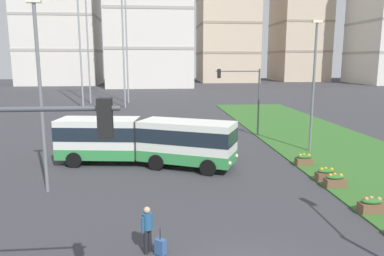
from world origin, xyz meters
TOP-DOWN VIEW (x-y plane):
  - articulated_bus at (-3.53, 13.34)m, footprint 11.83×5.71m
  - pedestrian_crossing at (-3.10, 2.02)m, footprint 0.40×0.48m
  - rolling_suitcase at (-2.65, 1.82)m, footprint 0.43×0.41m
  - flower_planter_1 at (6.82, 4.46)m, footprint 1.10×0.56m
  - flower_planter_2 at (6.82, 7.90)m, footprint 1.10×0.56m
  - flower_planter_3 at (6.82, 8.99)m, footprint 1.10×0.56m
  - flower_planter_4 at (6.82, 12.13)m, footprint 1.10×0.56m
  - traffic_light_far_right at (5.11, 22.00)m, footprint 4.04×0.28m
  - streetlight_left at (-8.50, 8.73)m, footprint 0.70×0.28m
  - streetlight_median at (8.72, 15.73)m, footprint 0.70×0.28m
  - apartment_tower_west at (-30.00, 98.24)m, footprint 21.64×15.22m
  - apartment_tower_westcentre at (-4.50, 88.48)m, footprint 21.69×19.13m
  - apartment_tower_eastcentre at (45.07, 112.60)m, footprint 15.70×19.12m

SIDE VIEW (x-z plane):
  - rolling_suitcase at x=-2.65m, z-range -0.17..0.80m
  - flower_planter_1 at x=6.82m, z-range 0.06..0.80m
  - flower_planter_2 at x=6.82m, z-range 0.06..0.80m
  - flower_planter_3 at x=6.82m, z-range 0.06..0.80m
  - flower_planter_4 at x=6.82m, z-range 0.06..0.80m
  - pedestrian_crossing at x=-3.10m, z-range 0.13..1.87m
  - articulated_bus at x=-3.53m, z-range 0.15..3.15m
  - traffic_light_far_right at x=5.11m, z-range 1.15..7.20m
  - streetlight_median at x=8.72m, z-range 0.45..10.07m
  - streetlight_left at x=-8.50m, z-range 0.45..10.16m
  - apartment_tower_westcentre at x=-4.50m, z-range 0.02..37.38m
  - apartment_tower_west at x=-30.00m, z-range 0.02..45.83m
  - apartment_tower_eastcentre at x=45.07m, z-range 0.02..46.40m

